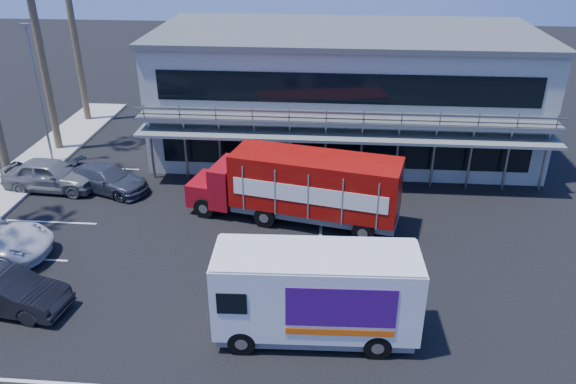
{
  "coord_description": "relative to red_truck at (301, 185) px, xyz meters",
  "views": [
    {
      "loc": [
        2.3,
        -18.57,
        13.35
      ],
      "look_at": [
        0.51,
        3.57,
        2.3
      ],
      "focal_mm": 35.0,
      "sensor_mm": 36.0,
      "label": 1
    }
  ],
  "objects": [
    {
      "name": "light_pole_far",
      "position": [
        -15.18,
        5.85,
        2.63
      ],
      "size": [
        0.5,
        0.25,
        8.09
      ],
      "color": "gray",
      "rests_on": "ground"
    },
    {
      "name": "parked_car_e",
      "position": [
        -13.48,
        2.34,
        -1.02
      ],
      "size": [
        5.18,
        2.39,
        1.72
      ],
      "primitive_type": "imported",
      "rotation": [
        0.0,
        0.0,
        1.5
      ],
      "color": "slate",
      "rests_on": "ground"
    },
    {
      "name": "white_van",
      "position": [
        1.01,
        -8.18,
        -0.09
      ],
      "size": [
        6.97,
        2.61,
        3.37
      ],
      "rotation": [
        0.0,
        0.0,
        0.04
      ],
      "color": "silver",
      "rests_on": "ground"
    },
    {
      "name": "red_truck",
      "position": [
        0.0,
        0.0,
        0.0
      ],
      "size": [
        10.41,
        4.48,
        3.42
      ],
      "rotation": [
        0.0,
        0.0,
        -0.22
      ],
      "color": "maroon",
      "rests_on": "ground"
    },
    {
      "name": "building",
      "position": [
        2.02,
        9.79,
        1.78
      ],
      "size": [
        22.4,
        12.0,
        7.3
      ],
      "color": "#9FA395",
      "rests_on": "ground"
    },
    {
      "name": "parked_car_b",
      "position": [
        -10.48,
        -7.65,
        -1.11
      ],
      "size": [
        4.83,
        2.24,
        1.53
      ],
      "primitive_type": "imported",
      "rotation": [
        0.0,
        0.0,
        1.44
      ],
      "color": "black",
      "rests_on": "ground"
    },
    {
      "name": "ground",
      "position": [
        -0.98,
        -5.15,
        -1.88
      ],
      "size": [
        120.0,
        120.0,
        0.0
      ],
      "primitive_type": "plane",
      "color": "black",
      "rests_on": "ground"
    },
    {
      "name": "parked_car_d",
      "position": [
        -10.48,
        2.45,
        -1.19
      ],
      "size": [
        5.11,
        3.44,
        1.38
      ],
      "primitive_type": "imported",
      "rotation": [
        0.0,
        0.0,
        1.22
      ],
      "color": "#333844",
      "rests_on": "ground"
    }
  ]
}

